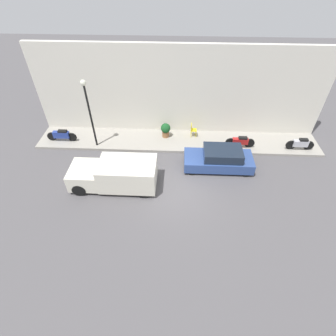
{
  "coord_description": "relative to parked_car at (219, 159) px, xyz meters",
  "views": [
    {
      "loc": [
        -10.16,
        -0.04,
        10.75
      ],
      "look_at": [
        1.18,
        0.5,
        0.6
      ],
      "focal_mm": 28.0,
      "sensor_mm": 36.0,
      "label": 1
    }
  ],
  "objects": [
    {
      "name": "streetlamp",
      "position": [
        1.7,
        7.97,
        2.54
      ],
      "size": [
        0.35,
        0.35,
        4.53
      ],
      "color": "black",
      "rests_on": "sidewalk"
    },
    {
      "name": "delivery_van",
      "position": [
        -1.84,
        5.95,
        0.21
      ],
      "size": [
        1.93,
        4.77,
        1.65
      ],
      "color": "silver",
      "rests_on": "ground_plane"
    },
    {
      "name": "motorcycle_red",
      "position": [
        1.93,
        -1.57,
        -0.06
      ],
      "size": [
        0.3,
        1.9,
        0.78
      ],
      "color": "#B21E1E",
      "rests_on": "sidewalk"
    },
    {
      "name": "sidewalk",
      "position": [
        2.51,
        2.56,
        -0.57
      ],
      "size": [
        2.48,
        19.01,
        0.16
      ],
      "color": "gray",
      "rests_on": "ground_plane"
    },
    {
      "name": "motorcycle_blue",
      "position": [
        2.08,
        10.41,
        -0.04
      ],
      "size": [
        0.3,
        2.01,
        0.83
      ],
      "color": "navy",
      "rests_on": "sidewalk"
    },
    {
      "name": "cafe_chair",
      "position": [
        3.06,
        1.54,
        0.06
      ],
      "size": [
        0.4,
        0.4,
        0.95
      ],
      "color": "yellow",
      "rests_on": "sidewalk"
    },
    {
      "name": "ground_plane",
      "position": [
        -2.09,
        2.56,
        -0.65
      ],
      "size": [
        60.0,
        60.0,
        0.0
      ],
      "primitive_type": "plane",
      "color": "#514F51"
    },
    {
      "name": "parked_car",
      "position": [
        0.0,
        0.0,
        0.0
      ],
      "size": [
        1.71,
        4.11,
        1.37
      ],
      "color": "#2D4784",
      "rests_on": "ground_plane"
    },
    {
      "name": "scooter_silver",
      "position": [
        1.85,
        -5.43,
        -0.05
      ],
      "size": [
        0.3,
        1.79,
        0.82
      ],
      "color": "#B7B7BF",
      "rests_on": "sidewalk"
    },
    {
      "name": "building_facade",
      "position": [
        3.9,
        2.56,
        2.38
      ],
      "size": [
        0.3,
        19.01,
        6.06
      ],
      "color": "silver",
      "rests_on": "ground_plane"
    },
    {
      "name": "potted_plant",
      "position": [
        2.91,
        3.4,
        0.07
      ],
      "size": [
        0.66,
        0.66,
        1.01
      ],
      "color": "brown",
      "rests_on": "sidewalk"
    }
  ]
}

